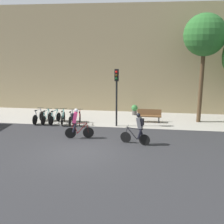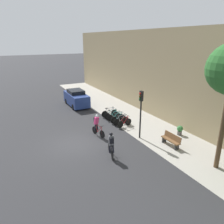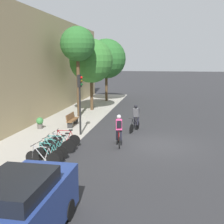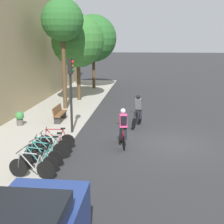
{
  "view_description": "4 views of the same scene",
  "coord_description": "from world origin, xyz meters",
  "px_view_note": "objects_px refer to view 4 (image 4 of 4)",
  "views": [
    {
      "loc": [
        3.43,
        -12.89,
        5.31
      ],
      "look_at": [
        1.17,
        3.67,
        1.23
      ],
      "focal_mm": 45.0,
      "sensor_mm": 36.0,
      "label": 1
    },
    {
      "loc": [
        14.14,
        -4.23,
        7.36
      ],
      "look_at": [
        -0.97,
        3.58,
        1.65
      ],
      "focal_mm": 35.0,
      "sensor_mm": 36.0,
      "label": 2
    },
    {
      "loc": [
        -15.16,
        -0.17,
        4.65
      ],
      "look_at": [
        0.65,
        2.7,
        1.64
      ],
      "focal_mm": 45.0,
      "sensor_mm": 36.0,
      "label": 3
    },
    {
      "loc": [
        -13.69,
        1.15,
        4.66
      ],
      "look_at": [
        0.45,
        2.69,
        1.32
      ],
      "focal_mm": 50.0,
      "sensor_mm": 36.0,
      "label": 4
    }
  ],
  "objects_px": {
    "parked_bike_3": "(48,149)",
    "parked_bike_0": "(32,167)",
    "parked_bike_1": "(38,161)",
    "potted_plant": "(20,118)",
    "cyclist_pink": "(123,127)",
    "cyclist_grey": "(138,109)",
    "parked_bike_5": "(56,140)",
    "bench": "(59,113)",
    "parked_bike_2": "(43,155)",
    "parked_bike_4": "(52,145)",
    "traffic_light_pole": "(71,82)"
  },
  "relations": [
    {
      "from": "parked_bike_0",
      "to": "parked_bike_3",
      "type": "height_order",
      "value": "parked_bike_3"
    },
    {
      "from": "cyclist_pink",
      "to": "traffic_light_pole",
      "type": "relative_size",
      "value": 0.47
    },
    {
      "from": "parked_bike_0",
      "to": "traffic_light_pole",
      "type": "height_order",
      "value": "traffic_light_pole"
    },
    {
      "from": "parked_bike_3",
      "to": "parked_bike_1",
      "type": "bearing_deg",
      "value": -179.99
    },
    {
      "from": "parked_bike_3",
      "to": "traffic_light_pole",
      "type": "distance_m",
      "value": 4.28
    },
    {
      "from": "parked_bike_0",
      "to": "parked_bike_4",
      "type": "relative_size",
      "value": 1.03
    },
    {
      "from": "cyclist_grey",
      "to": "parked_bike_5",
      "type": "distance_m",
      "value": 5.36
    },
    {
      "from": "cyclist_grey",
      "to": "traffic_light_pole",
      "type": "distance_m",
      "value": 4.02
    },
    {
      "from": "parked_bike_2",
      "to": "potted_plant",
      "type": "xyz_separation_m",
      "value": [
        5.28,
        3.08,
        0.05
      ]
    },
    {
      "from": "parked_bike_2",
      "to": "parked_bike_0",
      "type": "bearing_deg",
      "value": 179.97
    },
    {
      "from": "cyclist_pink",
      "to": "cyclist_grey",
      "type": "height_order",
      "value": "cyclist_pink"
    },
    {
      "from": "parked_bike_2",
      "to": "cyclist_grey",
      "type": "bearing_deg",
      "value": -30.23
    },
    {
      "from": "parked_bike_3",
      "to": "parked_bike_5",
      "type": "xyz_separation_m",
      "value": [
        1.18,
        0.0,
        -0.01
      ]
    },
    {
      "from": "cyclist_pink",
      "to": "parked_bike_4",
      "type": "bearing_deg",
      "value": 111.11
    },
    {
      "from": "cyclist_grey",
      "to": "parked_bike_4",
      "type": "height_order",
      "value": "cyclist_grey"
    },
    {
      "from": "parked_bike_5",
      "to": "bench",
      "type": "relative_size",
      "value": 0.96
    },
    {
      "from": "cyclist_pink",
      "to": "traffic_light_pole",
      "type": "height_order",
      "value": "traffic_light_pole"
    },
    {
      "from": "cyclist_grey",
      "to": "parked_bike_1",
      "type": "relative_size",
      "value": 1.1
    },
    {
      "from": "parked_bike_0",
      "to": "bench",
      "type": "distance_m",
      "value": 7.67
    },
    {
      "from": "traffic_light_pole",
      "to": "parked_bike_5",
      "type": "bearing_deg",
      "value": 177.55
    },
    {
      "from": "cyclist_grey",
      "to": "parked_bike_3",
      "type": "distance_m",
      "value": 6.3
    },
    {
      "from": "parked_bike_1",
      "to": "parked_bike_2",
      "type": "bearing_deg",
      "value": -0.03
    },
    {
      "from": "parked_bike_3",
      "to": "potted_plant",
      "type": "height_order",
      "value": "parked_bike_3"
    },
    {
      "from": "potted_plant",
      "to": "cyclist_pink",
      "type": "bearing_deg",
      "value": -116.84
    },
    {
      "from": "parked_bike_4",
      "to": "parked_bike_5",
      "type": "relative_size",
      "value": 1.03
    },
    {
      "from": "parked_bike_4",
      "to": "traffic_light_pole",
      "type": "distance_m",
      "value": 3.8
    },
    {
      "from": "parked_bike_1",
      "to": "parked_bike_3",
      "type": "distance_m",
      "value": 1.18
    },
    {
      "from": "cyclist_grey",
      "to": "parked_bike_2",
      "type": "bearing_deg",
      "value": 149.77
    },
    {
      "from": "parked_bike_1",
      "to": "parked_bike_4",
      "type": "relative_size",
      "value": 0.97
    },
    {
      "from": "parked_bike_4",
      "to": "potted_plant",
      "type": "distance_m",
      "value": 5.13
    },
    {
      "from": "parked_bike_3",
      "to": "parked_bike_0",
      "type": "bearing_deg",
      "value": 180.0
    },
    {
      "from": "parked_bike_2",
      "to": "traffic_light_pole",
      "type": "relative_size",
      "value": 0.43
    },
    {
      "from": "cyclist_pink",
      "to": "parked_bike_4",
      "type": "height_order",
      "value": "cyclist_pink"
    },
    {
      "from": "cyclist_pink",
      "to": "parked_bike_5",
      "type": "height_order",
      "value": "cyclist_pink"
    },
    {
      "from": "parked_bike_1",
      "to": "potted_plant",
      "type": "relative_size",
      "value": 2.03
    },
    {
      "from": "parked_bike_5",
      "to": "parked_bike_2",
      "type": "bearing_deg",
      "value": -179.96
    },
    {
      "from": "parked_bike_5",
      "to": "bench",
      "type": "height_order",
      "value": "parked_bike_5"
    },
    {
      "from": "parked_bike_3",
      "to": "parked_bike_4",
      "type": "distance_m",
      "value": 0.59
    },
    {
      "from": "cyclist_grey",
      "to": "parked_bike_4",
      "type": "xyz_separation_m",
      "value": [
        -4.68,
        3.41,
        -0.56
      ]
    },
    {
      "from": "traffic_light_pole",
      "to": "potted_plant",
      "type": "bearing_deg",
      "value": 72.42
    },
    {
      "from": "parked_bike_3",
      "to": "potted_plant",
      "type": "xyz_separation_m",
      "value": [
        4.69,
        3.08,
        0.03
      ]
    },
    {
      "from": "potted_plant",
      "to": "cyclist_grey",
      "type": "bearing_deg",
      "value": -84.93
    },
    {
      "from": "parked_bike_0",
      "to": "parked_bike_2",
      "type": "height_order",
      "value": "parked_bike_0"
    },
    {
      "from": "parked_bike_4",
      "to": "parked_bike_5",
      "type": "xyz_separation_m",
      "value": [
        0.59,
        0.0,
        0.01
      ]
    },
    {
      "from": "cyclist_pink",
      "to": "parked_bike_2",
      "type": "height_order",
      "value": "cyclist_pink"
    },
    {
      "from": "cyclist_grey",
      "to": "parked_bike_5",
      "type": "height_order",
      "value": "cyclist_grey"
    },
    {
      "from": "parked_bike_3",
      "to": "parked_bike_5",
      "type": "relative_size",
      "value": 1.07
    },
    {
      "from": "parked_bike_4",
      "to": "traffic_light_pole",
      "type": "height_order",
      "value": "traffic_light_pole"
    },
    {
      "from": "bench",
      "to": "parked_bike_0",
      "type": "bearing_deg",
      "value": -171.32
    },
    {
      "from": "parked_bike_5",
      "to": "potted_plant",
      "type": "distance_m",
      "value": 4.67
    }
  ]
}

